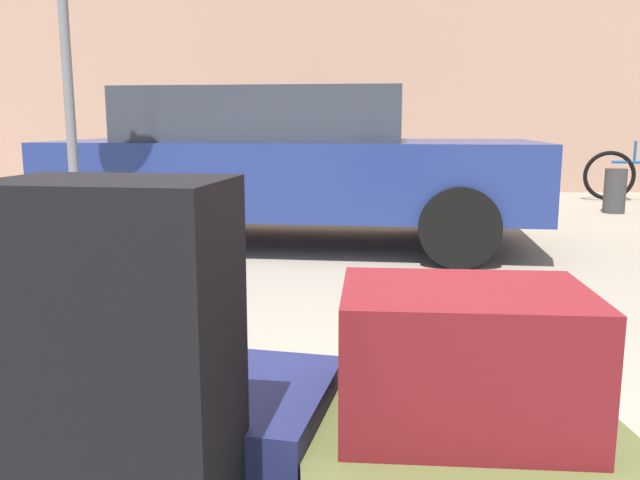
# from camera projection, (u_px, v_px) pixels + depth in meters

# --- Properties ---
(suitcase_olive_center) EXTENTS (0.64, 0.47, 0.22)m
(suitcase_olive_center) POSITION_uv_depth(u_px,v_px,m) (459.00, 476.00, 1.27)
(suitcase_olive_center) COLOR #4C5128
(suitcase_olive_center) RESTS_ON luggage_cart
(suitcase_navy_front_right) EXTENTS (0.65, 0.54, 0.26)m
(suitcase_navy_front_right) POSITION_uv_depth(u_px,v_px,m) (192.00, 440.00, 1.37)
(suitcase_navy_front_right) COLOR #191E47
(suitcase_navy_front_right) RESTS_ON luggage_cart
(suitcase_black_rear_left) EXTENTS (0.38, 0.29, 0.70)m
(suitcase_black_rear_left) POSITION_uv_depth(u_px,v_px,m) (121.00, 402.00, 1.03)
(suitcase_black_rear_left) COLOR black
(suitcase_black_rear_left) RESTS_ON luggage_cart
(duffel_bag_maroon_topmost_pile) EXTENTS (0.48, 0.37, 0.27)m
(duffel_bag_maroon_topmost_pile) POSITION_uv_depth(u_px,v_px,m) (463.00, 357.00, 1.23)
(duffel_bag_maroon_topmost_pile) COLOR maroon
(duffel_bag_maroon_topmost_pile) RESTS_ON suitcase_olive_center
(parked_car) EXTENTS (4.50, 2.37, 1.42)m
(parked_car) POSITION_uv_depth(u_px,v_px,m) (290.00, 162.00, 6.06)
(parked_car) COLOR navy
(parked_car) RESTS_ON ground_plane
(bollard_kerb_near) EXTENTS (0.26, 0.26, 0.56)m
(bollard_kerb_near) POSITION_uv_depth(u_px,v_px,m) (502.00, 191.00, 8.21)
(bollard_kerb_near) COLOR #383838
(bollard_kerb_near) RESTS_ON ground_plane
(bollard_kerb_mid) EXTENTS (0.26, 0.26, 0.56)m
(bollard_kerb_mid) POSITION_uv_depth(u_px,v_px,m) (615.00, 191.00, 8.23)
(bollard_kerb_mid) COLOR #383838
(bollard_kerb_mid) RESTS_ON ground_plane
(no_parking_sign) EXTENTS (0.50, 0.07, 2.59)m
(no_parking_sign) POSITION_uv_depth(u_px,v_px,m) (66.00, 55.00, 4.55)
(no_parking_sign) COLOR slate
(no_parking_sign) RESTS_ON ground_plane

